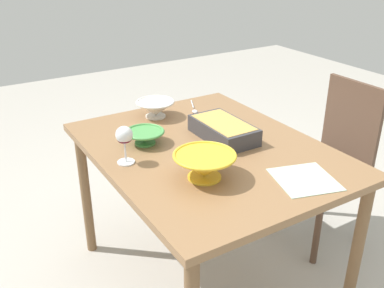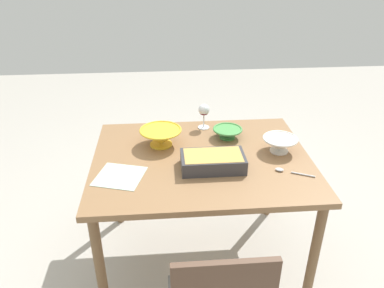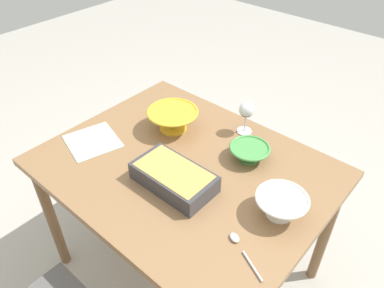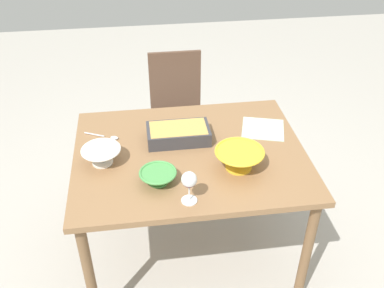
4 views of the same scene
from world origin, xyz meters
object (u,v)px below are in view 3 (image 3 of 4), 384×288
Objects in this scene: mixing_bowl at (249,152)px; small_bowl at (281,205)px; casserole_dish at (174,177)px; serving_spoon at (240,246)px; napkin at (93,141)px; dining_table at (185,179)px; wine_glass at (246,112)px; serving_bowl at (173,119)px.

small_bowl is (-0.27, 0.19, 0.01)m from mixing_bowl.
mixing_bowl is at bearing -111.69° from casserole_dish.
napkin is (0.86, -0.03, -0.01)m from serving_spoon.
napkin reaches higher than dining_table.
napkin is at bearing 5.10° from casserole_dish.
dining_table is 7.38× the size of wine_glass.
mixing_bowl is 0.41m from serving_bowl.
wine_glass is at bearing -56.46° from serving_spoon.
mixing_bowl is 0.33m from small_bowl.
casserole_dish reaches higher than mixing_bowl.
small_bowl is at bearing 144.58° from mixing_bowl.
serving_bowl is at bearing -36.09° from dining_table.
mixing_bowl is at bearing 130.62° from wine_glass.
serving_spoon is 0.86m from napkin.
napkin is at bearing 12.13° from small_bowl.
napkin is (0.49, 0.53, -0.11)m from wine_glass.
casserole_dish is at bearing 111.85° from dining_table.
small_bowl is 0.68m from serving_bowl.
casserole_dish is 0.49m from napkin.
serving_bowl is at bearing -45.95° from casserole_dish.
serving_bowl is (0.67, -0.13, 0.01)m from small_bowl.
wine_glass is 0.21m from mixing_bowl.
dining_table is at bearing -159.99° from napkin.
small_bowl reaches higher than napkin.
casserole_dish reaches higher than serving_spoon.
casserole_dish is at bearing -10.93° from serving_spoon.
wine_glass reaches higher than napkin.
wine_glass is 0.73m from napkin.
casserole_dish is 1.86× the size of mixing_bowl.
casserole_dish is (-0.05, 0.12, 0.13)m from dining_table.
wine_glass is at bearing -97.97° from dining_table.
serving_bowl reaches higher than small_bowl.
mixing_bowl is at bearing -148.39° from napkin.
small_bowl reaches higher than casserole_dish.
small_bowl reaches higher than dining_table.
wine_glass is 0.49× the size of casserole_dish.
wine_glass is 0.71× the size of napkin.
dining_table is at bearing 82.03° from wine_glass.
dining_table is 0.42m from wine_glass.
serving_spoon is (-0.24, 0.41, -0.03)m from mixing_bowl.
small_bowl is 0.86× the size of napkin.
casserole_dish is 0.43m from small_bowl.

